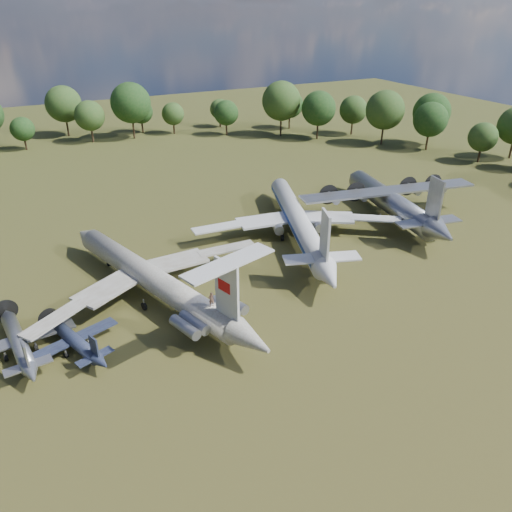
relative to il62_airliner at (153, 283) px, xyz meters
name	(u,v)px	position (x,y,z in m)	size (l,w,h in m)	color
ground	(193,290)	(5.16, -0.68, -2.20)	(300.00, 300.00, 0.00)	#293F15
il62_airliner	(153,283)	(0.00, 0.00, 0.00)	(34.44, 44.77, 4.39)	beige
tu104_jet	(298,224)	(26.50, 7.61, 0.10)	(34.46, 45.94, 4.59)	white
an12_transport	(390,204)	(45.63, 7.61, 0.22)	(32.86, 36.73, 4.83)	#96999E
small_prop_west	(75,343)	(-11.00, -7.15, -1.14)	(10.56, 14.40, 2.11)	black
small_prop_northwest	(19,345)	(-16.61, -5.00, -0.96)	(12.37, 16.87, 2.47)	#A2A4A9
person_on_il62	(211,299)	(3.65, -11.74, 3.08)	(0.65, 0.42, 1.77)	#8E6048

